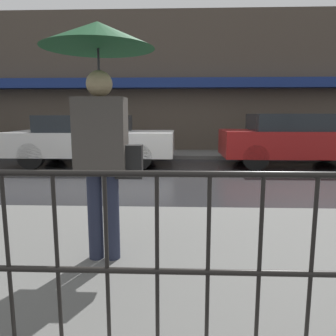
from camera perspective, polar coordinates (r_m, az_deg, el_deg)
The scene contains 9 objects.
ground_plane at distance 7.87m, azimuth -4.00°, elevation -1.43°, with size 80.00×80.00×0.00m, color #262628.
sidewalk_near at distance 3.47m, azimuth -12.47°, elevation -14.69°, with size 28.00×3.16×0.12m.
sidewalk_far at distance 11.77m, azimuth -1.93°, elevation 2.44°, with size 28.00×1.85×0.12m.
lane_marking at distance 7.87m, azimuth -4.00°, elevation -1.40°, with size 25.20×0.12×0.01m.
building_storefront at distance 12.79m, azimuth -1.65°, elevation 14.51°, with size 28.00×0.85×5.26m.
railing_foreground at distance 2.05m, azimuth -22.72°, elevation -11.39°, with size 12.00×0.04×1.04m.
pedestrian at distance 2.99m, azimuth -11.77°, elevation 14.44°, with size 0.97×0.97×2.11m.
car_white at distance 9.84m, azimuth -13.24°, elevation 4.95°, with size 4.72×1.94×1.44m.
car_red at distance 10.01m, azimuth 20.94°, elevation 4.73°, with size 4.09×1.88×1.48m.
Camera 1 is at (0.84, -7.69, 1.45)m, focal length 35.00 mm.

